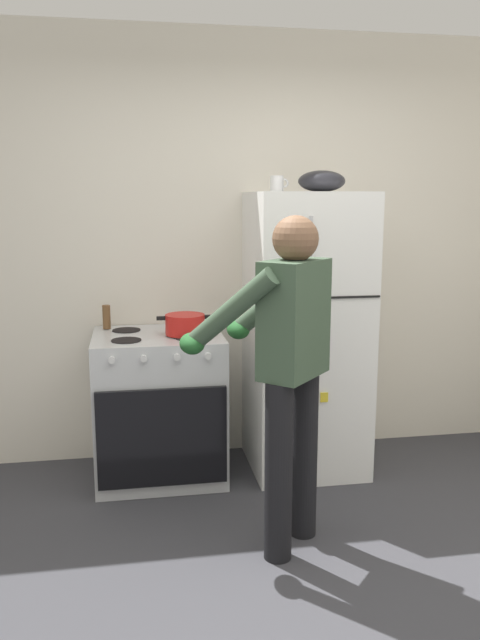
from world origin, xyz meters
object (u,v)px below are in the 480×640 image
Objects in this scene: stove_range at (159,406)px; coffee_mug at (277,184)px; pepper_mill at (107,317)px; mixing_bowl at (322,181)px; red_pot at (185,324)px; refrigerator at (306,333)px; person_cook at (286,354)px.

stove_range is 1.51m from coffee_mug.
mixing_bowl reaches higher than pepper_mill.
refrigerator is at bearing 3.81° from red_pot.
red_pot is 2.28× the size of pepper_mill.
person_cook is at bearing -52.33° from pepper_mill.
refrigerator is 1.00m from stove_range.
mixing_bowl is (1.29, -0.20, 0.81)m from pepper_mill.
stove_range is 2.68× the size of red_pot.
stove_range is 6.11× the size of pepper_mill.
refrigerator reaches higher than red_pot.
mixing_bowl is at bearing 3.46° from red_pot.
red_pot is (-0.75, -0.05, 0.09)m from refrigerator.
red_pot is (0.16, -0.04, 0.51)m from stove_range.
coffee_mug is (0.73, 0.06, 1.32)m from stove_range.
refrigerator reaches higher than stove_range.
coffee_mug is 0.77× the size of pepper_mill.
pepper_mill is at bearing 170.57° from refrigerator.
mixing_bowl reaches higher than person_cook.
refrigerator is at bearing -15.84° from coffee_mug.
pepper_mill is at bearing 127.67° from person_cook.
person_cook reaches higher than pepper_mill.
stove_range is at bearing -175.27° from coffee_mug.
refrigerator is at bearing 0.63° from stove_range.
person_cook is 0.95m from red_pot.
person_cook is 4.83× the size of red_pot.
coffee_mug reaches higher than stove_range.
stove_range is at bearing 166.08° from red_pot.
person_cook is 1.29m from mixing_bowl.
mixing_bowl is (0.99, 0.01, 1.33)m from stove_range.
red_pot is at bearing -13.92° from stove_range.
red_pot is 1.00m from coffee_mug.
person_cook is (0.56, -0.90, 0.52)m from stove_range.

